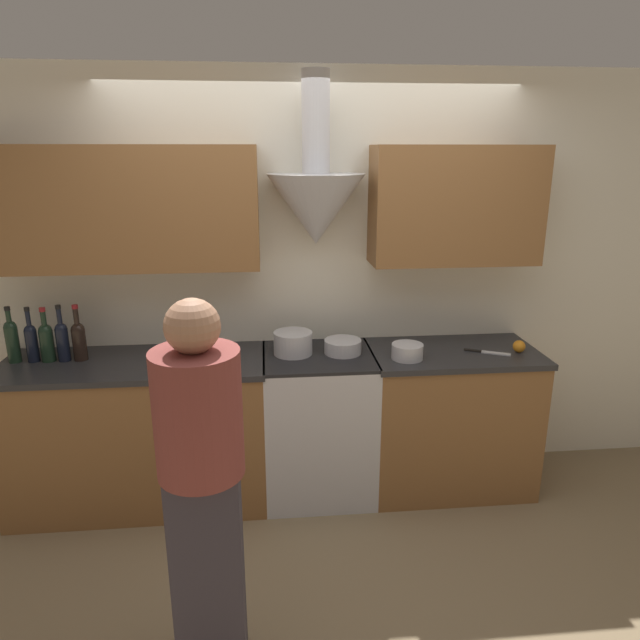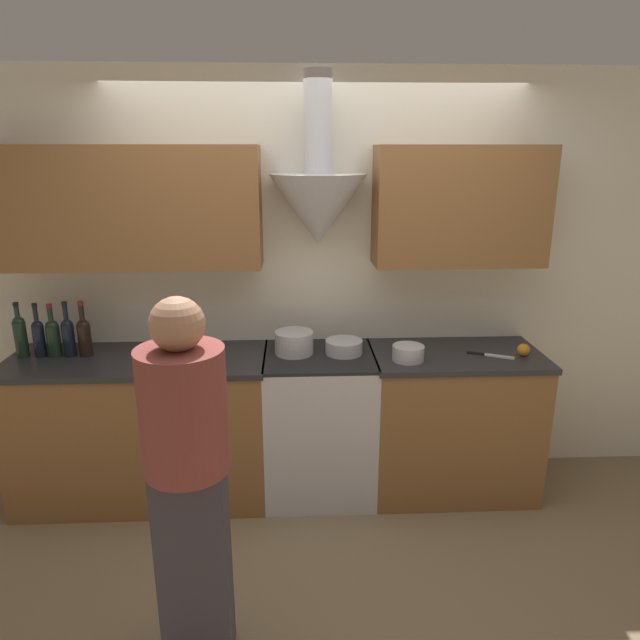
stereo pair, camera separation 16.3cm
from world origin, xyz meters
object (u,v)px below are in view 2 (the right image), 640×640
(stove_range, at_px, (319,423))
(wine_bottle_3, at_px, (68,335))
(person_foreground_left, at_px, (188,474))
(wine_bottle_2, at_px, (53,336))
(wine_bottle_4, at_px, (84,335))
(stock_pot, at_px, (294,343))
(orange_fruit, at_px, (524,350))
(wine_bottle_1, at_px, (39,336))
(saucepan, at_px, (408,353))
(mixing_bowl, at_px, (344,347))
(wine_bottle_0, at_px, (20,334))

(stove_range, relative_size, wine_bottle_3, 2.74)
(stove_range, bearing_deg, person_foreground_left, -114.74)
(wine_bottle_2, height_order, wine_bottle_4, wine_bottle_4)
(person_foreground_left, bearing_deg, stock_pot, 71.68)
(wine_bottle_3, distance_m, orange_fruit, 2.74)
(wine_bottle_1, xyz_separation_m, wine_bottle_3, (0.17, -0.00, 0.00))
(wine_bottle_3, height_order, saucepan, wine_bottle_3)
(stove_range, bearing_deg, mixing_bowl, 6.01)
(wine_bottle_0, relative_size, wine_bottle_4, 1.00)
(wine_bottle_4, distance_m, person_foreground_left, 1.55)
(wine_bottle_1, bearing_deg, wine_bottle_3, -0.86)
(orange_fruit, relative_size, person_foreground_left, 0.05)
(wine_bottle_0, xyz_separation_m, stock_pot, (1.63, -0.02, -0.07))
(wine_bottle_3, xyz_separation_m, mixing_bowl, (1.65, -0.03, -0.09))
(wine_bottle_1, relative_size, person_foreground_left, 0.20)
(stove_range, xyz_separation_m, mixing_bowl, (0.15, 0.02, 0.50))
(mixing_bowl, distance_m, person_foreground_left, 1.46)
(stock_pot, bearing_deg, wine_bottle_1, 179.22)
(wine_bottle_3, distance_m, mixing_bowl, 1.65)
(wine_bottle_4, xyz_separation_m, person_foreground_left, (0.83, -1.30, -0.17))
(wine_bottle_1, distance_m, wine_bottle_4, 0.27)
(orange_fruit, bearing_deg, wine_bottle_1, 177.48)
(wine_bottle_4, relative_size, person_foreground_left, 0.21)
(mixing_bowl, bearing_deg, wine_bottle_3, 178.84)
(stove_range, height_order, person_foreground_left, person_foreground_left)
(stove_range, height_order, wine_bottle_2, wine_bottle_2)
(wine_bottle_4, relative_size, saucepan, 1.80)
(saucepan, bearing_deg, stove_range, 167.12)
(wine_bottle_0, distance_m, wine_bottle_1, 0.11)
(stock_pot, height_order, person_foreground_left, person_foreground_left)
(wine_bottle_1, distance_m, wine_bottle_2, 0.09)
(stove_range, distance_m, wine_bottle_3, 1.61)
(wine_bottle_0, relative_size, saucepan, 1.79)
(wine_bottle_0, distance_m, stock_pot, 1.63)
(wine_bottle_4, bearing_deg, person_foreground_left, -57.39)
(saucepan, height_order, person_foreground_left, person_foreground_left)
(orange_fruit, bearing_deg, mixing_bowl, 175.13)
(wine_bottle_4, distance_m, mixing_bowl, 1.56)
(wine_bottle_4, relative_size, stock_pot, 1.43)
(wine_bottle_0, xyz_separation_m, mixing_bowl, (1.93, -0.04, -0.10))
(wine_bottle_4, bearing_deg, wine_bottle_0, 179.66)
(stove_range, relative_size, wine_bottle_1, 2.81)
(wine_bottle_4, height_order, orange_fruit, wine_bottle_4)
(wine_bottle_3, xyz_separation_m, wine_bottle_4, (0.09, 0.00, -0.00))
(wine_bottle_0, distance_m, wine_bottle_2, 0.19)
(wine_bottle_1, distance_m, saucepan, 2.20)
(wine_bottle_1, bearing_deg, orange_fruit, -2.52)
(wine_bottle_0, relative_size, mixing_bowl, 1.48)
(wine_bottle_0, height_order, wine_bottle_2, wine_bottle_0)
(stock_pot, distance_m, person_foreground_left, 1.35)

